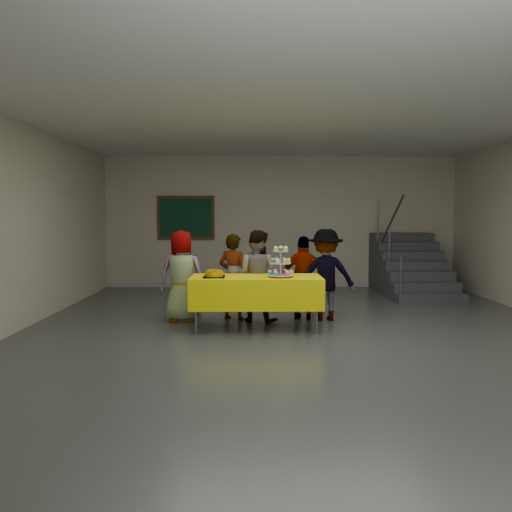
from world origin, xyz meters
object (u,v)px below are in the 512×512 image
Objects in this scene: cupcake_stand at (281,265)px; noticeboard at (186,218)px; bear_cake at (214,273)px; schoolchild_e at (326,275)px; schoolchild_b at (233,277)px; schoolchild_d at (304,278)px; schoolchild_c at (257,276)px; schoolchild_a at (182,276)px; staircase at (408,270)px; bake_table at (256,291)px.

cupcake_stand is 4.82m from noticeboard.
bear_cake is 0.25× the size of schoolchild_e.
cupcake_stand is 0.33× the size of schoolchild_b.
schoolchild_b is 1.12m from schoolchild_d.
schoolchild_c is 0.76m from schoolchild_d.
staircase is (4.46, 2.89, -0.22)m from schoolchild_a.
schoolchild_a is at bearing 33.29° from schoolchild_b.
schoolchild_d is at bearing 41.54° from bake_table.
bake_table is 1.42× the size of schoolchild_d.
schoolchild_c reaches higher than bake_table.
schoolchild_d is 0.34m from schoolchild_e.
schoolchild_a is at bearing 156.44° from cupcake_stand.
schoolchild_a is at bearing 129.71° from bear_cake.
staircase reaches higher than bake_table.
schoolchild_c is at bearing 118.40° from cupcake_stand.
schoolchild_c is at bearing -138.48° from staircase.
cupcake_stand is at bearing -11.93° from bake_table.
cupcake_stand is 1.07m from schoolchild_e.
schoolchild_a is 0.59× the size of staircase.
bear_cake is at bearing 46.49° from schoolchild_d.
noticeboard is (-2.65, 3.66, 0.88)m from schoolchild_e.
bear_cake is at bearing 97.47° from schoolchild_b.
staircase is at bearing -127.29° from schoolchild_e.
schoolchild_b is 0.95× the size of schoolchild_e.
bake_table is 5.25× the size of bear_cake.
schoolchild_b reaches higher than bake_table.
bear_cake is 1.57m from schoolchild_d.
bake_table is at bearing 153.90° from schoolchild_a.
bear_cake is 0.26× the size of schoolchild_b.
staircase is (3.66, 2.77, -0.19)m from schoolchild_b.
schoolchild_c is 4.17m from noticeboard.
schoolchild_e is 0.60× the size of staircase.
bear_cake reaches higher than bake_table.
staircase is (2.96, 3.54, -0.46)m from cupcake_stand.
staircase is (3.91, 3.56, -0.34)m from bear_cake.
bear_cake is at bearing -137.70° from staircase.
schoolchild_e is (1.70, 0.74, -0.11)m from bear_cake.
noticeboard is at bearing -53.22° from schoolchild_e.
schoolchild_e is 4.60m from noticeboard.
schoolchild_b reaches higher than bear_cake.
cupcake_stand is at bearing -66.53° from noticeboard.
bake_table is 1.29m from schoolchild_e.
staircase reaches higher than cupcake_stand.
schoolchild_d is 0.92× the size of schoolchild_e.
schoolchild_d is (0.75, 0.13, -0.05)m from schoolchild_c.
staircase is at bearing 46.32° from bake_table.
schoolchild_c reaches higher than bear_cake.
schoolchild_a reaches higher than schoolchild_b.
bake_table is 1.32× the size of schoolchild_a.
schoolchild_d is at bearing -57.43° from noticeboard.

